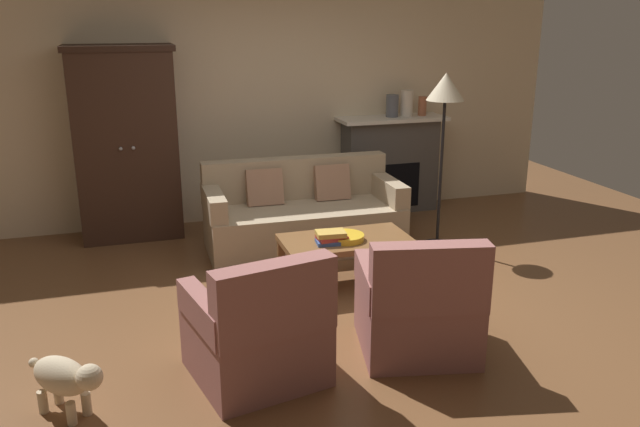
{
  "coord_description": "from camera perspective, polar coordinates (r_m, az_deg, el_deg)",
  "views": [
    {
      "loc": [
        -1.44,
        -4.57,
        2.24
      ],
      "look_at": [
        0.19,
        0.68,
        0.55
      ],
      "focal_mm": 36.29,
      "sensor_mm": 36.0,
      "label": 1
    }
  ],
  "objects": [
    {
      "name": "couch",
      "position": [
        6.45,
        -1.55,
        -0.27
      ],
      "size": [
        1.93,
        0.88,
        0.86
      ],
      "color": "tan",
      "rests_on": "ground"
    },
    {
      "name": "fireplace",
      "position": [
        7.67,
        6.17,
        4.41
      ],
      "size": [
        1.26,
        0.48,
        1.12
      ],
      "color": "#4C4947",
      "rests_on": "ground"
    },
    {
      "name": "ground_plane",
      "position": [
        5.29,
        0.23,
        -7.98
      ],
      "size": [
        9.6,
        9.6,
        0.0
      ],
      "primitive_type": "plane",
      "color": "brown"
    },
    {
      "name": "armoire",
      "position": [
        6.9,
        -16.7,
        5.91
      ],
      "size": [
        1.06,
        0.57,
        1.97
      ],
      "color": "#382319",
      "rests_on": "ground"
    },
    {
      "name": "fruit_bowl",
      "position": [
        5.47,
        2.26,
        -2.1
      ],
      "size": [
        0.32,
        0.32,
        0.05
      ],
      "primitive_type": "cylinder",
      "color": "gold",
      "rests_on": "coffee_table"
    },
    {
      "name": "armchair_near_right",
      "position": [
        4.52,
        8.66,
        -8.35
      ],
      "size": [
        0.91,
        0.91,
        0.88
      ],
      "color": "#935B56",
      "rests_on": "ground"
    },
    {
      "name": "armchair_near_left",
      "position": [
        4.17,
        -5.46,
        -10.5
      ],
      "size": [
        0.91,
        0.91,
        0.88
      ],
      "color": "#935B56",
      "rests_on": "ground"
    },
    {
      "name": "mantel_vase_slate",
      "position": [
        7.54,
        6.38,
        9.42
      ],
      "size": [
        0.14,
        0.14,
        0.25
      ],
      "primitive_type": "cylinder",
      "color": "#565B66",
      "rests_on": "fireplace"
    },
    {
      "name": "dog",
      "position": [
        4.11,
        -21.56,
        -13.33
      ],
      "size": [
        0.45,
        0.46,
        0.39
      ],
      "color": "beige",
      "rests_on": "ground"
    },
    {
      "name": "floor_lamp",
      "position": [
        6.35,
        10.97,
        10.03
      ],
      "size": [
        0.36,
        0.36,
        1.72
      ],
      "color": "black",
      "rests_on": "ground"
    },
    {
      "name": "mantel_vase_cream",
      "position": [
        7.61,
        7.65,
        9.62
      ],
      "size": [
        0.14,
        0.14,
        0.3
      ],
      "primitive_type": "cylinder",
      "color": "beige",
      "rests_on": "fireplace"
    },
    {
      "name": "coffee_table",
      "position": [
        5.53,
        2.3,
        -2.73
      ],
      "size": [
        1.1,
        0.6,
        0.42
      ],
      "color": "brown",
      "rests_on": "ground"
    },
    {
      "name": "book_stack",
      "position": [
        5.38,
        0.98,
        -2.1
      ],
      "size": [
        0.27,
        0.2,
        0.11
      ],
      "color": "#38569E",
      "rests_on": "coffee_table"
    },
    {
      "name": "back_wall",
      "position": [
        7.31,
        -5.85,
        10.41
      ],
      "size": [
        7.2,
        0.1,
        2.8
      ],
      "primitive_type": "cube",
      "color": "beige",
      "rests_on": "ground"
    },
    {
      "name": "mantel_vase_terracotta",
      "position": [
        7.7,
        9.01,
        9.35
      ],
      "size": [
        0.1,
        0.1,
        0.22
      ],
      "primitive_type": "cylinder",
      "color": "#A86042",
      "rests_on": "fireplace"
    }
  ]
}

